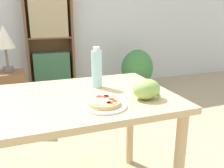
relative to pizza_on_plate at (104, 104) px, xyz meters
The scene contains 9 objects.
wall_back 2.94m from the pizza_on_plate, 94.53° to the left, with size 8.00×0.05×2.60m.
dining_table 0.29m from the pizza_on_plate, 128.39° to the left, with size 1.22×0.77×0.75m.
pizza_on_plate is the anchor object (origin of this frame).
grape_bunch 0.25m from the pizza_on_plate, ahead, with size 0.16×0.12×0.11m.
drink_bottle 0.35m from the pizza_on_plate, 79.56° to the left, with size 0.07×0.07×0.25m.
bookshelf 2.73m from the pizza_on_plate, 89.47° to the left, with size 0.71×0.27×1.71m.
side_table 1.88m from the pizza_on_plate, 107.27° to the left, with size 0.34×0.34×0.58m.
table_lamp 1.83m from the pizza_on_plate, 107.27° to the left, with size 0.21×0.21×0.51m.
potted_plant_floor 2.63m from the pizza_on_plate, 60.11° to the left, with size 0.51×0.43×0.67m.
Camera 1 is at (-0.12, -1.31, 1.20)m, focal length 38.00 mm.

